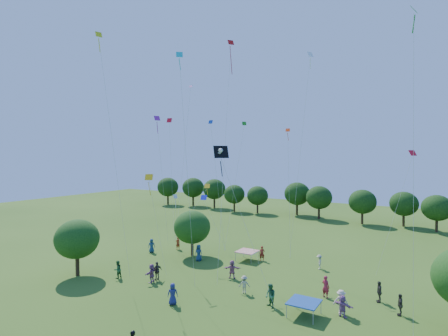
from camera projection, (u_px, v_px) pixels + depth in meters
near_tree_west at (77, 239)px, 34.94m from camera, size 4.33×4.33×5.64m
near_tree_north at (192, 227)px, 41.89m from camera, size 4.38×4.38×5.43m
treeline at (330, 198)px, 65.57m from camera, size 88.01×8.77×6.77m
tent_red_stripe at (247, 251)px, 40.04m from camera, size 2.20×2.20×1.10m
tent_blue at (304, 302)px, 26.14m from camera, size 2.20×2.20×1.10m
crowd_person_0 at (173, 294)px, 28.16m from camera, size 0.96×0.87×1.73m
crowd_person_1 at (262, 253)px, 39.90m from camera, size 0.72×0.57×1.68m
crowd_person_3 at (319, 262)px, 36.97m from camera, size 0.75×1.09×1.53m
crowd_person_4 at (400, 305)px, 26.21m from camera, size 0.60×1.03×1.65m
crowd_person_5 at (152, 273)px, 33.09m from camera, size 0.90×1.72×1.76m
crowd_person_6 at (152, 246)px, 43.27m from camera, size 0.93×0.92×1.72m
crowd_person_7 at (326, 287)px, 29.55m from camera, size 0.80×0.65×1.86m
crowd_person_8 at (118, 269)px, 34.24m from camera, size 0.46×0.85×1.71m
crowd_person_9 at (341, 302)px, 26.52m from camera, size 1.25×0.68×1.82m
crowd_person_10 at (157, 271)px, 33.71m from camera, size 0.80×1.14×1.77m
crowd_person_11 at (232, 269)px, 34.19m from camera, size 1.75×1.27×1.78m
crowd_person_12 at (199, 253)px, 39.86m from camera, size 0.95×0.57×1.85m
crowd_person_13 at (178, 243)px, 44.71m from camera, size 0.60×0.70×1.60m
crowd_person_14 at (271, 296)px, 27.59m from camera, size 1.05×0.91×1.87m
crowd_person_15 at (244, 284)px, 30.47m from camera, size 1.10×0.92×1.55m
crowd_person_16 at (379, 292)px, 28.61m from camera, size 0.76×1.11×1.73m
crowd_person_17 at (343, 306)px, 25.98m from camera, size 1.61×1.01×1.62m
pirate_kite at (222, 155)px, 26.28m from camera, size 5.24×1.18×11.49m
red_high_kite at (229, 84)px, 36.09m from camera, size 4.19×9.29×23.30m
small_kite_0 at (170, 142)px, 45.80m from camera, size 2.66×2.14×15.72m
small_kite_1 at (151, 190)px, 30.16m from camera, size 1.03×1.86×9.14m
small_kite_2 at (107, 98)px, 29.42m from camera, size 1.54×2.27×21.05m
small_kite_3 at (239, 154)px, 40.64m from camera, size 1.30×3.07×14.74m
small_kite_4 at (214, 154)px, 40.19m from camera, size 2.61×0.84×14.87m
small_kite_5 at (185, 141)px, 42.95m from camera, size 2.49×0.41×19.30m
small_kite_6 at (306, 98)px, 36.59m from camera, size 1.81×2.08×21.65m
small_kite_7 at (183, 113)px, 27.91m from camera, size 1.25×0.95×19.01m
small_kite_8 at (407, 173)px, 31.31m from camera, size 2.99×2.60×11.23m
small_kite_9 at (288, 159)px, 37.50m from camera, size 1.20×1.63×13.69m
small_kite_10 at (204, 191)px, 46.89m from camera, size 2.53×5.10×6.91m
small_kite_11 at (414, 96)px, 19.60m from camera, size 0.56×2.01×19.24m
small_kite_12 at (206, 202)px, 39.53m from camera, size 2.59×1.61×6.26m
small_kite_13 at (159, 141)px, 40.13m from camera, size 0.62×2.54×15.28m
small_kite_14 at (175, 202)px, 43.59m from camera, size 0.62×0.95×5.90m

